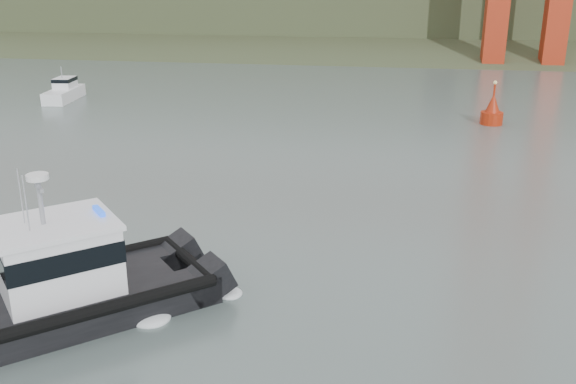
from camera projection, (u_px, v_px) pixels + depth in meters
name	position (u px, v px, depth m)	size (l,w,h in m)	color
ground	(256.00, 329.00, 24.35)	(400.00, 400.00, 0.00)	slate
patrol_boat	(50.00, 284.00, 24.52)	(12.50, 11.85, 6.14)	black
motorboat	(64.00, 91.00, 67.07)	(2.89, 6.77, 3.62)	white
nav_buoy	(492.00, 112.00, 56.43)	(1.95, 1.95, 4.07)	#A3230B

